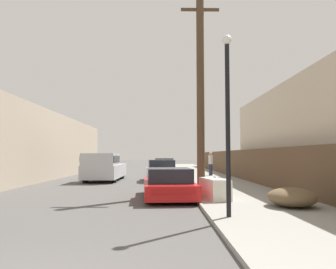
# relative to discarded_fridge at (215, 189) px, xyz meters

# --- Properties ---
(sidewalk_curb) EXTENTS (4.20, 63.00, 0.12)m
(sidewalk_curb) POSITION_rel_discarded_fridge_xyz_m (1.43, 14.75, -0.43)
(sidewalk_curb) COLOR gray
(sidewalk_curb) RESTS_ON ground
(discarded_fridge) EXTENTS (0.98, 1.73, 0.76)m
(discarded_fridge) POSITION_rel_discarded_fridge_xyz_m (0.00, 0.00, 0.00)
(discarded_fridge) COLOR silver
(discarded_fridge) RESTS_ON sidewalk_curb
(parked_sports_car_red) EXTENTS (2.13, 4.52, 1.19)m
(parked_sports_car_red) POSITION_rel_discarded_fridge_xyz_m (-1.64, 1.05, 0.06)
(parked_sports_car_red) COLOR red
(parked_sports_car_red) RESTS_ON ground
(car_parked_mid) EXTENTS (2.14, 4.14, 1.39)m
(car_parked_mid) POSITION_rel_discarded_fridge_xyz_m (-1.95, 9.70, 0.16)
(car_parked_mid) COLOR silver
(car_parked_mid) RESTS_ON ground
(car_parked_far) EXTENTS (1.99, 4.10, 1.40)m
(car_parked_far) POSITION_rel_discarded_fridge_xyz_m (-1.65, 17.66, 0.17)
(car_parked_far) COLOR silver
(car_parked_far) RESTS_ON ground
(pickup_truck) EXTENTS (2.19, 5.54, 1.80)m
(pickup_truck) POSITION_rel_discarded_fridge_xyz_m (-5.70, 9.71, 0.42)
(pickup_truck) COLOR silver
(pickup_truck) RESTS_ON ground
(utility_pole) EXTENTS (1.80, 0.36, 9.36)m
(utility_pole) POSITION_rel_discarded_fridge_xyz_m (-0.11, 3.17, 4.39)
(utility_pole) COLOR #4C3826
(utility_pole) RESTS_ON sidewalk_curb
(street_lamp) EXTENTS (0.26, 0.26, 4.73)m
(street_lamp) POSITION_rel_discarded_fridge_xyz_m (-0.19, -3.42, 2.38)
(street_lamp) COLOR black
(street_lamp) RESTS_ON sidewalk_curb
(brush_pile) EXTENTS (1.45, 1.66, 0.58)m
(brush_pile) POSITION_rel_discarded_fridge_xyz_m (2.08, -1.81, -0.08)
(brush_pile) COLOR brown
(brush_pile) RESTS_ON sidewalk_curb
(wooden_fence) EXTENTS (0.08, 44.88, 1.92)m
(wooden_fence) POSITION_rel_discarded_fridge_xyz_m (3.38, 12.51, 0.59)
(wooden_fence) COLOR brown
(wooden_fence) RESTS_ON sidewalk_curb
(building_left_block) EXTENTS (7.00, 26.35, 4.70)m
(building_left_block) POSITION_rel_discarded_fridge_xyz_m (-12.83, 12.81, 1.86)
(building_left_block) COLOR tan
(building_left_block) RESTS_ON ground
(building_right_house) EXTENTS (6.00, 16.96, 5.40)m
(building_right_house) POSITION_rel_discarded_fridge_xyz_m (7.25, 5.20, 2.21)
(building_right_house) COLOR beige
(building_right_house) RESTS_ON ground
(pedestrian) EXTENTS (0.34, 0.34, 1.83)m
(pedestrian) POSITION_rel_discarded_fridge_xyz_m (1.88, 13.51, 0.58)
(pedestrian) COLOR #282D42
(pedestrian) RESTS_ON sidewalk_curb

